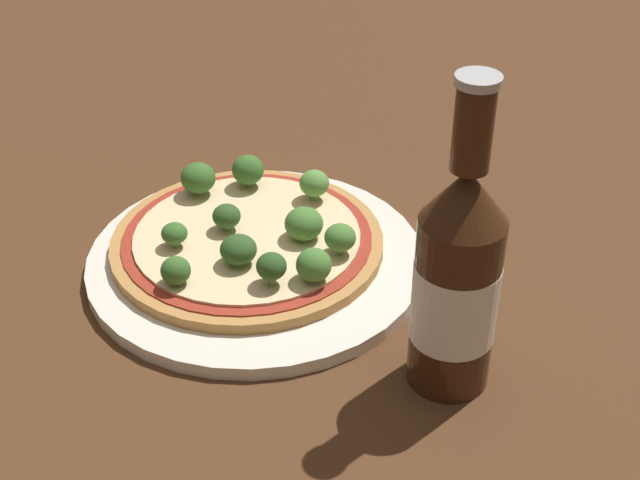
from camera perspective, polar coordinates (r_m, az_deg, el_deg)
ground_plane at (r=0.80m, az=-4.81°, el=-1.00°), size 3.00×3.00×0.00m
plate at (r=0.78m, az=-4.21°, el=-1.33°), size 0.29×0.29×0.01m
pizza at (r=0.78m, az=-4.62°, el=-0.03°), size 0.24×0.24×0.01m
broccoli_floret_0 at (r=0.76m, az=-1.04°, el=1.05°), size 0.03×0.03×0.03m
broccoli_floret_1 at (r=0.82m, az=-0.37°, el=3.64°), size 0.03×0.03×0.03m
broccoli_floret_2 at (r=0.71m, az=-0.40°, el=-1.61°), size 0.03×0.03×0.03m
broccoli_floret_3 at (r=0.72m, az=-9.22°, el=-1.95°), size 0.02×0.02×0.02m
broccoli_floret_4 at (r=0.74m, az=-5.25°, el=-0.62°), size 0.03×0.03×0.03m
broccoli_floret_5 at (r=0.74m, az=1.30°, el=0.14°), size 0.03×0.03×0.03m
broccoli_floret_6 at (r=0.76m, az=-9.30°, el=0.40°), size 0.02×0.02×0.02m
broccoli_floret_7 at (r=0.84m, az=-4.64°, el=4.49°), size 0.03×0.03×0.03m
broccoli_floret_8 at (r=0.71m, az=-3.13°, el=-1.72°), size 0.02×0.02×0.03m
broccoli_floret_9 at (r=0.83m, az=-8.08°, el=3.85°), size 0.03×0.03×0.03m
broccoli_floret_10 at (r=0.78m, az=-6.00°, el=1.52°), size 0.02×0.02×0.02m
beer_bottle at (r=0.62m, az=8.75°, el=-2.50°), size 0.06×0.06×0.24m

